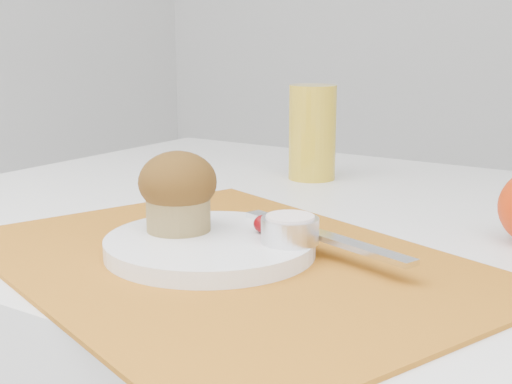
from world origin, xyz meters
The scene contains 9 objects.
placemat centered at (-0.06, -0.17, 0.75)m, with size 0.50×0.37×0.00m, color #B56919.
plate centered at (-0.08, -0.16, 0.76)m, with size 0.20×0.20×0.02m, color white.
ramekin centered at (-0.01, -0.13, 0.78)m, with size 0.05×0.05×0.02m, color silver.
cream centered at (-0.01, -0.13, 0.79)m, with size 0.05×0.05×0.01m, color white.
raspberry_near centered at (-0.05, -0.12, 0.78)m, with size 0.02×0.02×0.02m, color #4E0205.
raspberry_far centered at (-0.03, -0.12, 0.78)m, with size 0.02×0.02×0.02m, color #55020E.
butter_knife centered at (0.01, -0.11, 0.77)m, with size 0.22×0.02×0.01m, color silver.
juice_glass centered at (-0.18, 0.22, 0.82)m, with size 0.07×0.07×0.14m, color gold.
muffin centered at (-0.12, -0.16, 0.81)m, with size 0.08×0.08×0.08m.
Camera 1 is at (0.32, -0.68, 0.96)m, focal length 50.00 mm.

